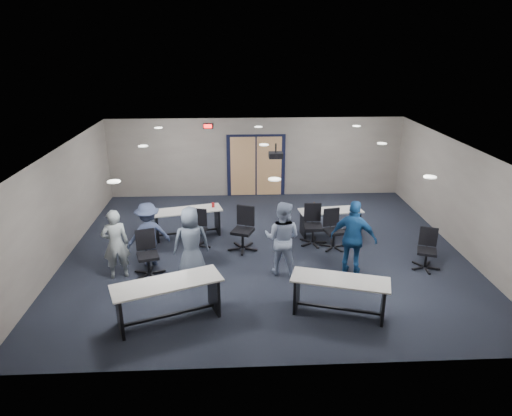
{
  "coord_description": "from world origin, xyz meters",
  "views": [
    {
      "loc": [
        -0.76,
        -10.72,
        5.15
      ],
      "look_at": [
        -0.24,
        -0.3,
        1.28
      ],
      "focal_mm": 32.0,
      "sensor_mm": 36.0,
      "label": 1
    }
  ],
  "objects_px": {
    "person_lightblue": "(282,238)",
    "person_navy": "(354,238)",
    "table_front_right": "(340,290)",
    "table_back_left": "(188,218)",
    "table_back_right": "(330,217)",
    "chair_back_a": "(197,230)",
    "person_back": "(149,234)",
    "chair_loose_right": "(427,250)",
    "person_plaid": "(191,242)",
    "table_front_left": "(168,294)",
    "chair_loose_left": "(148,254)",
    "chair_back_c": "(313,225)",
    "chair_back_d": "(334,230)",
    "person_gray": "(116,244)",
    "chair_back_b": "(243,229)"
  },
  "relations": [
    {
      "from": "table_back_right",
      "to": "chair_back_d",
      "type": "height_order",
      "value": "chair_back_d"
    },
    {
      "from": "chair_loose_left",
      "to": "person_back",
      "type": "bearing_deg",
      "value": 78.16
    },
    {
      "from": "table_back_right",
      "to": "person_gray",
      "type": "relative_size",
      "value": 1.09
    },
    {
      "from": "person_plaid",
      "to": "person_back",
      "type": "relative_size",
      "value": 1.06
    },
    {
      "from": "table_back_left",
      "to": "chair_back_a",
      "type": "height_order",
      "value": "chair_back_a"
    },
    {
      "from": "chair_back_d",
      "to": "chair_loose_right",
      "type": "height_order",
      "value": "chair_back_d"
    },
    {
      "from": "table_back_right",
      "to": "person_navy",
      "type": "relative_size",
      "value": 1.0
    },
    {
      "from": "table_back_right",
      "to": "chair_loose_left",
      "type": "xyz_separation_m",
      "value": [
        -4.66,
        -2.17,
        0.04
      ]
    },
    {
      "from": "table_front_left",
      "to": "chair_back_b",
      "type": "height_order",
      "value": "chair_back_b"
    },
    {
      "from": "table_back_right",
      "to": "chair_back_a",
      "type": "bearing_deg",
      "value": -174.79
    },
    {
      "from": "chair_back_a",
      "to": "table_back_right",
      "type": "bearing_deg",
      "value": 25.32
    },
    {
      "from": "table_back_left",
      "to": "person_gray",
      "type": "bearing_deg",
      "value": -135.29
    },
    {
      "from": "chair_back_c",
      "to": "chair_loose_left",
      "type": "relative_size",
      "value": 1.02
    },
    {
      "from": "table_front_right",
      "to": "chair_back_d",
      "type": "distance_m",
      "value": 3.06
    },
    {
      "from": "table_back_right",
      "to": "person_gray",
      "type": "height_order",
      "value": "person_gray"
    },
    {
      "from": "chair_back_c",
      "to": "table_back_left",
      "type": "bearing_deg",
      "value": 170.28
    },
    {
      "from": "table_front_left",
      "to": "chair_loose_left",
      "type": "distance_m",
      "value": 2.0
    },
    {
      "from": "chair_back_d",
      "to": "chair_loose_right",
      "type": "bearing_deg",
      "value": -45.31
    },
    {
      "from": "person_gray",
      "to": "person_lightblue",
      "type": "distance_m",
      "value": 3.77
    },
    {
      "from": "chair_loose_right",
      "to": "person_back",
      "type": "bearing_deg",
      "value": -163.71
    },
    {
      "from": "chair_back_a",
      "to": "chair_back_c",
      "type": "bearing_deg",
      "value": 15.3
    },
    {
      "from": "table_front_right",
      "to": "table_back_left",
      "type": "relative_size",
      "value": 1.01
    },
    {
      "from": "table_front_right",
      "to": "chair_loose_right",
      "type": "distance_m",
      "value": 3.05
    },
    {
      "from": "person_plaid",
      "to": "person_navy",
      "type": "height_order",
      "value": "person_navy"
    },
    {
      "from": "table_front_left",
      "to": "person_lightblue",
      "type": "distance_m",
      "value": 3.02
    },
    {
      "from": "table_back_right",
      "to": "person_navy",
      "type": "height_order",
      "value": "person_navy"
    },
    {
      "from": "chair_back_d",
      "to": "table_front_right",
      "type": "bearing_deg",
      "value": -112.85
    },
    {
      "from": "table_front_left",
      "to": "chair_back_d",
      "type": "height_order",
      "value": "chair_back_d"
    },
    {
      "from": "chair_loose_right",
      "to": "chair_back_d",
      "type": "bearing_deg",
      "value": 168.68
    },
    {
      "from": "person_navy",
      "to": "chair_loose_left",
      "type": "bearing_deg",
      "value": 23.42
    },
    {
      "from": "chair_back_c",
      "to": "chair_loose_right",
      "type": "xyz_separation_m",
      "value": [
        2.45,
        -1.53,
        -0.05
      ]
    },
    {
      "from": "person_lightblue",
      "to": "person_navy",
      "type": "bearing_deg",
      "value": -163.57
    },
    {
      "from": "table_back_left",
      "to": "person_back",
      "type": "bearing_deg",
      "value": -128.14
    },
    {
      "from": "chair_loose_left",
      "to": "person_plaid",
      "type": "height_order",
      "value": "person_plaid"
    },
    {
      "from": "table_front_right",
      "to": "chair_back_c",
      "type": "bearing_deg",
      "value": 106.54
    },
    {
      "from": "table_back_right",
      "to": "chair_back_a",
      "type": "xyz_separation_m",
      "value": [
        -3.64,
        -0.73,
        0.02
      ]
    },
    {
      "from": "table_back_left",
      "to": "chair_back_b",
      "type": "distance_m",
      "value": 1.8
    },
    {
      "from": "table_back_left",
      "to": "person_plaid",
      "type": "height_order",
      "value": "person_plaid"
    },
    {
      "from": "chair_loose_right",
      "to": "table_back_right",
      "type": "bearing_deg",
      "value": 151.61
    },
    {
      "from": "person_navy",
      "to": "chair_loose_right",
      "type": "bearing_deg",
      "value": -149.76
    },
    {
      "from": "chair_back_a",
      "to": "person_back",
      "type": "height_order",
      "value": "person_back"
    },
    {
      "from": "table_back_right",
      "to": "person_back",
      "type": "bearing_deg",
      "value": -167.05
    },
    {
      "from": "table_front_left",
      "to": "table_front_right",
      "type": "relative_size",
      "value": 1.09
    },
    {
      "from": "chair_back_b",
      "to": "person_gray",
      "type": "distance_m",
      "value": 3.17
    },
    {
      "from": "chair_back_c",
      "to": "person_gray",
      "type": "height_order",
      "value": "person_gray"
    },
    {
      "from": "table_front_left",
      "to": "person_navy",
      "type": "height_order",
      "value": "person_navy"
    },
    {
      "from": "chair_back_a",
      "to": "person_plaid",
      "type": "bearing_deg",
      "value": -76.32
    },
    {
      "from": "table_front_right",
      "to": "table_back_left",
      "type": "height_order",
      "value": "table_back_left"
    },
    {
      "from": "table_front_left",
      "to": "chair_loose_right",
      "type": "distance_m",
      "value": 6.11
    },
    {
      "from": "table_back_right",
      "to": "person_back",
      "type": "height_order",
      "value": "person_back"
    }
  ]
}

